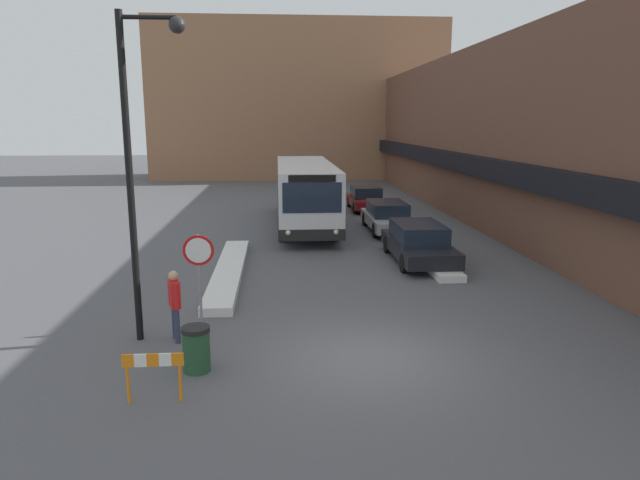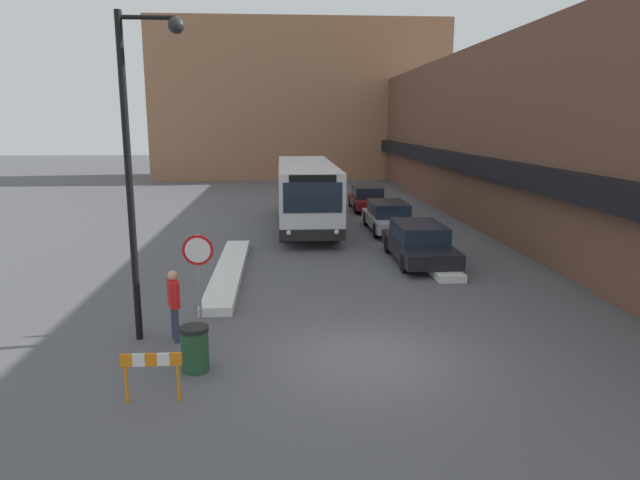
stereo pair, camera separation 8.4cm
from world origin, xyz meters
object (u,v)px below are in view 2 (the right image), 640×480
(city_bus, at_px, (306,192))
(street_lamp, at_px, (139,148))
(pedestrian, at_px, (174,299))
(parked_car_back, at_px, (367,198))
(trash_bin, at_px, (195,348))
(stop_sign, at_px, (198,260))
(parked_car_front, at_px, (419,242))
(construction_barricade, at_px, (152,368))
(parked_car_middle, at_px, (389,216))

(city_bus, distance_m, street_lamp, 15.67)
(city_bus, distance_m, pedestrian, 15.44)
(city_bus, xyz_separation_m, parked_car_back, (3.80, 4.96, -0.99))
(trash_bin, bearing_deg, pedestrian, 112.55)
(city_bus, relative_size, pedestrian, 7.02)
(street_lamp, bearing_deg, trash_bin, -54.61)
(city_bus, distance_m, stop_sign, 14.37)
(parked_car_front, bearing_deg, construction_barricade, -125.77)
(stop_sign, height_order, pedestrian, stop_sign)
(parked_car_middle, xyz_separation_m, street_lamp, (-8.16, -13.11, 3.77))
(pedestrian, bearing_deg, parked_car_back, 138.69)
(city_bus, distance_m, parked_car_front, 8.62)
(parked_car_middle, xyz_separation_m, stop_sign, (-7.08, -12.30, 0.99))
(city_bus, relative_size, parked_car_back, 2.80)
(parked_car_middle, distance_m, trash_bin, 16.46)
(parked_car_middle, bearing_deg, trash_bin, -114.53)
(city_bus, xyz_separation_m, stop_sign, (-3.28, -13.99, 0.01))
(parked_car_front, xyz_separation_m, construction_barricade, (-7.41, -10.29, -0.05))
(parked_car_front, height_order, parked_car_middle, parked_car_front)
(parked_car_back, bearing_deg, city_bus, -127.42)
(city_bus, distance_m, parked_car_middle, 4.27)
(stop_sign, xyz_separation_m, street_lamp, (-1.07, -0.81, 2.79))
(parked_car_middle, distance_m, stop_sign, 14.23)
(parked_car_back, bearing_deg, trash_bin, -107.53)
(pedestrian, xyz_separation_m, construction_barricade, (0.12, -3.00, -0.35))
(parked_car_back, xyz_separation_m, street_lamp, (-8.16, -19.76, 3.79))
(parked_car_front, distance_m, pedestrian, 10.49)
(city_bus, relative_size, trash_bin, 12.54)
(parked_car_back, xyz_separation_m, pedestrian, (-7.54, -19.93, 0.33))
(stop_sign, xyz_separation_m, trash_bin, (0.25, -2.67, -1.21))
(stop_sign, relative_size, pedestrian, 1.37)
(parked_car_back, relative_size, stop_sign, 1.82)
(parked_car_middle, height_order, stop_sign, stop_sign)
(parked_car_front, height_order, trash_bin, parked_car_front)
(street_lamp, distance_m, trash_bin, 4.61)
(city_bus, bearing_deg, construction_barricade, -101.38)
(street_lamp, distance_m, construction_barricade, 5.01)
(stop_sign, distance_m, trash_bin, 2.94)
(parked_car_back, relative_size, pedestrian, 2.50)
(parked_car_back, bearing_deg, street_lamp, -112.43)
(parked_car_middle, bearing_deg, stop_sign, -119.93)
(construction_barricade, bearing_deg, pedestrian, 92.34)
(city_bus, relative_size, parked_car_front, 2.43)
(parked_car_back, distance_m, construction_barricade, 24.10)
(pedestrian, height_order, trash_bin, pedestrian)
(parked_car_front, distance_m, parked_car_middle, 5.99)
(pedestrian, bearing_deg, street_lamp, -125.80)
(trash_bin, bearing_deg, stop_sign, 95.38)
(parked_car_front, relative_size, street_lamp, 0.67)
(trash_bin, bearing_deg, city_bus, 79.68)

